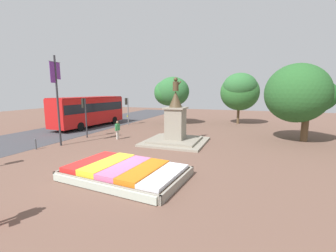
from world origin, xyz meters
TOP-DOWN VIEW (x-y plane):
  - ground_plane at (0.00, 0.00)m, footprint 79.26×79.26m
  - flower_planter at (1.07, -0.69)m, footprint 5.92×4.11m
  - statue_monument at (1.07, 7.02)m, footprint 4.72×4.72m
  - traffic_light_mid_block at (-6.95, 6.14)m, footprint 0.42×0.31m
  - traffic_light_far_corner at (-7.36, 13.96)m, footprint 0.41×0.28m
  - banner_pole at (-6.72, 3.08)m, footprint 0.20×1.19m
  - city_bus at (-10.71, 11.18)m, footprint 3.12×9.42m
  - pedestrian_near_planter at (-3.91, 6.47)m, footprint 0.27×0.57m
  - kerb_bollard_north at (-7.46, 1.59)m, footprint 0.12×0.12m
  - park_tree_far_left at (10.23, 10.88)m, footprint 5.32×4.88m
  - park_tree_behind_statue at (-2.81, 16.61)m, footprint 4.67×4.59m
  - park_tree_street_side at (5.18, 19.37)m, footprint 4.64×4.42m

SIDE VIEW (x-z plane):
  - ground_plane at x=0.00m, z-range 0.00..0.00m
  - flower_planter at x=1.07m, z-range -0.04..0.58m
  - kerb_bollard_north at x=-7.46m, z-range 0.02..0.79m
  - pedestrian_near_planter at x=-3.91m, z-range 0.11..1.67m
  - statue_monument at x=1.07m, z-range -1.39..3.71m
  - city_bus at x=-10.71m, z-range 0.25..3.63m
  - traffic_light_far_corner at x=-7.36m, z-range 0.62..3.84m
  - traffic_light_mid_block at x=-6.95m, z-range 0.70..4.12m
  - banner_pole at x=-6.72m, z-range 0.36..6.95m
  - park_tree_far_left at x=10.23m, z-range 0.76..6.97m
  - park_tree_behind_statue at x=-2.81m, z-range 1.05..6.78m
  - park_tree_street_side at x=5.18m, z-range 1.04..7.24m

